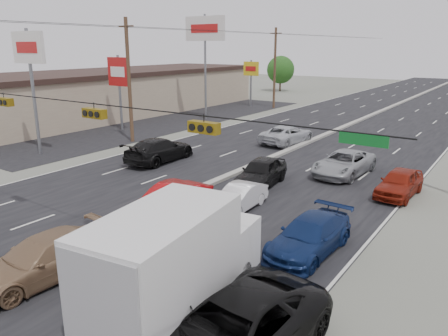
{
  "coord_description": "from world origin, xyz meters",
  "views": [
    {
      "loc": [
        14.36,
        -10.35,
        7.83
      ],
      "look_at": [
        3.0,
        6.14,
        2.2
      ],
      "focal_mm": 35.0,
      "sensor_mm": 36.0,
      "label": 1
    }
  ],
  "objects_px": {
    "queue_car_a": "(261,172)",
    "queue_car_d": "(309,236)",
    "pole_sign_mid": "(119,76)",
    "utility_pole_left_c": "(275,68)",
    "pole_sign_billboard": "(205,35)",
    "red_sedan": "(170,202)",
    "pole_sign_far": "(251,72)",
    "box_truck": "(176,261)",
    "queue_car_b": "(239,198)",
    "queue_car_c": "(344,163)",
    "utility_pole_left_b": "(129,80)",
    "oncoming_far": "(287,135)",
    "tree_left_far": "(281,70)",
    "black_suv": "(234,332)",
    "pole_sign_near": "(29,57)",
    "queue_car_e": "(400,183)",
    "tan_sedan": "(44,259)",
    "oncoming_near": "(160,150)"
  },
  "relations": [
    {
      "from": "tree_left_far",
      "to": "black_suv",
      "type": "distance_m",
      "value": 69.82
    },
    {
      "from": "tan_sedan",
      "to": "oncoming_near",
      "type": "distance_m",
      "value": 16.01
    },
    {
      "from": "pole_sign_billboard",
      "to": "pole_sign_far",
      "type": "relative_size",
      "value": 1.83
    },
    {
      "from": "tree_left_far",
      "to": "queue_car_c",
      "type": "distance_m",
      "value": 52.45
    },
    {
      "from": "utility_pole_left_b",
      "to": "tree_left_far",
      "type": "height_order",
      "value": "utility_pole_left_b"
    },
    {
      "from": "tree_left_far",
      "to": "oncoming_near",
      "type": "height_order",
      "value": "tree_left_far"
    },
    {
      "from": "utility_pole_left_b",
      "to": "queue_car_c",
      "type": "relative_size",
      "value": 1.86
    },
    {
      "from": "red_sedan",
      "to": "black_suv",
      "type": "relative_size",
      "value": 0.78
    },
    {
      "from": "box_truck",
      "to": "queue_car_b",
      "type": "bearing_deg",
      "value": 103.3
    },
    {
      "from": "utility_pole_left_b",
      "to": "red_sedan",
      "type": "relative_size",
      "value": 2.11
    },
    {
      "from": "pole_sign_mid",
      "to": "tree_left_far",
      "type": "height_order",
      "value": "pole_sign_mid"
    },
    {
      "from": "pole_sign_mid",
      "to": "queue_car_a",
      "type": "bearing_deg",
      "value": -20.49
    },
    {
      "from": "oncoming_near",
      "to": "queue_car_e",
      "type": "bearing_deg",
      "value": -175.63
    },
    {
      "from": "queue_car_b",
      "to": "black_suv",
      "type": "bearing_deg",
      "value": -59.89
    },
    {
      "from": "queue_car_d",
      "to": "oncoming_near",
      "type": "xyz_separation_m",
      "value": [
        -14.35,
        7.08,
        0.12
      ]
    },
    {
      "from": "box_truck",
      "to": "queue_car_b",
      "type": "height_order",
      "value": "box_truck"
    },
    {
      "from": "pole_sign_far",
      "to": "queue_car_b",
      "type": "relative_size",
      "value": 1.59
    },
    {
      "from": "pole_sign_far",
      "to": "utility_pole_left_c",
      "type": "bearing_deg",
      "value": 0.0
    },
    {
      "from": "oncoming_far",
      "to": "queue_car_e",
      "type": "bearing_deg",
      "value": 147.63
    },
    {
      "from": "pole_sign_billboard",
      "to": "box_truck",
      "type": "distance_m",
      "value": 37.2
    },
    {
      "from": "utility_pole_left_c",
      "to": "pole_sign_near",
      "type": "bearing_deg",
      "value": -94.47
    },
    {
      "from": "queue_car_b",
      "to": "oncoming_far",
      "type": "xyz_separation_m",
      "value": [
        -4.9,
        14.96,
        0.13
      ]
    },
    {
      "from": "queue_car_b",
      "to": "queue_car_c",
      "type": "distance_m",
      "value": 9.05
    },
    {
      "from": "pole_sign_near",
      "to": "queue_car_c",
      "type": "height_order",
      "value": "pole_sign_near"
    },
    {
      "from": "pole_sign_near",
      "to": "pole_sign_far",
      "type": "bearing_deg",
      "value": 91.79
    },
    {
      "from": "pole_sign_billboard",
      "to": "oncoming_near",
      "type": "height_order",
      "value": "pole_sign_billboard"
    },
    {
      "from": "pole_sign_mid",
      "to": "black_suv",
      "type": "distance_m",
      "value": 33.47
    },
    {
      "from": "utility_pole_left_c",
      "to": "queue_car_a",
      "type": "height_order",
      "value": "utility_pole_left_c"
    },
    {
      "from": "red_sedan",
      "to": "oncoming_far",
      "type": "distance_m",
      "value": 17.88
    },
    {
      "from": "utility_pole_left_c",
      "to": "pole_sign_billboard",
      "type": "bearing_deg",
      "value": -99.46
    },
    {
      "from": "pole_sign_billboard",
      "to": "black_suv",
      "type": "relative_size",
      "value": 1.81
    },
    {
      "from": "queue_car_b",
      "to": "queue_car_e",
      "type": "relative_size",
      "value": 0.89
    },
    {
      "from": "queue_car_a",
      "to": "queue_car_d",
      "type": "distance_m",
      "value": 8.66
    },
    {
      "from": "utility_pole_left_c",
      "to": "queue_car_b",
      "type": "distance_m",
      "value": 37.2
    },
    {
      "from": "pole_sign_billboard",
      "to": "tree_left_far",
      "type": "distance_m",
      "value": 33.27
    },
    {
      "from": "pole_sign_billboard",
      "to": "oncoming_far",
      "type": "xyz_separation_m",
      "value": [
        13.1,
        -6.32,
        -8.11
      ]
    },
    {
      "from": "pole_sign_near",
      "to": "oncoming_far",
      "type": "xyz_separation_m",
      "value": [
        13.6,
        13.68,
        -6.27
      ]
    },
    {
      "from": "pole_sign_near",
      "to": "tree_left_far",
      "type": "distance_m",
      "value": 52.57
    },
    {
      "from": "tan_sedan",
      "to": "oncoming_far",
      "type": "xyz_separation_m",
      "value": [
        -2.91,
        24.34,
        0.01
      ]
    },
    {
      "from": "queue_car_b",
      "to": "oncoming_far",
      "type": "relative_size",
      "value": 0.7
    },
    {
      "from": "oncoming_far",
      "to": "tree_left_far",
      "type": "bearing_deg",
      "value": -56.68
    },
    {
      "from": "pole_sign_billboard",
      "to": "oncoming_far",
      "type": "distance_m",
      "value": 16.65
    },
    {
      "from": "red_sedan",
      "to": "queue_car_a",
      "type": "relative_size",
      "value": 1.02
    },
    {
      "from": "pole_sign_far",
      "to": "box_truck",
      "type": "bearing_deg",
      "value": -61.43
    },
    {
      "from": "utility_pole_left_b",
      "to": "pole_sign_mid",
      "type": "bearing_deg",
      "value": 146.31
    },
    {
      "from": "pole_sign_mid",
      "to": "red_sedan",
      "type": "height_order",
      "value": "pole_sign_mid"
    },
    {
      "from": "utility_pole_left_b",
      "to": "queue_car_a",
      "type": "relative_size",
      "value": 2.15
    },
    {
      "from": "queue_car_c",
      "to": "tan_sedan",
      "type": "bearing_deg",
      "value": -98.8
    },
    {
      "from": "pole_sign_mid",
      "to": "tree_left_far",
      "type": "distance_m",
      "value": 42.32
    },
    {
      "from": "pole_sign_near",
      "to": "pole_sign_mid",
      "type": "height_order",
      "value": "pole_sign_near"
    }
  ]
}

